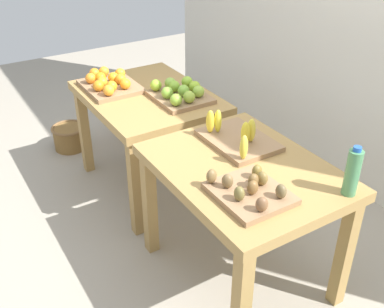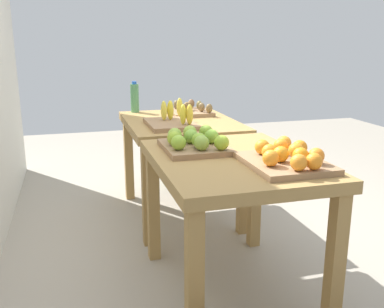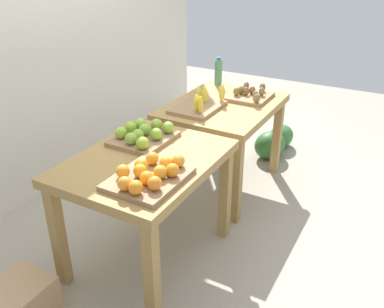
{
  "view_description": "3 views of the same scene",
  "coord_description": "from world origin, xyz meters",
  "px_view_note": "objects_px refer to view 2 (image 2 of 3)",
  "views": [
    {
      "loc": [
        2.15,
        -1.3,
        2.04
      ],
      "look_at": [
        0.1,
        -0.04,
        0.61
      ],
      "focal_mm": 43.12,
      "sensor_mm": 36.0,
      "label": 1
    },
    {
      "loc": [
        -2.58,
        0.79,
        1.35
      ],
      "look_at": [
        0.1,
        0.03,
        0.61
      ],
      "focal_mm": 40.61,
      "sensor_mm": 36.0,
      "label": 2
    },
    {
      "loc": [
        -2.37,
        -1.34,
        1.91
      ],
      "look_at": [
        -0.0,
        -0.02,
        0.55
      ],
      "focal_mm": 38.64,
      "sensor_mm": 36.0,
      "label": 3
    }
  ],
  "objects_px": {
    "display_table_left": "(233,178)",
    "display_table_right": "(180,134)",
    "orange_bin": "(287,158)",
    "water_bottle": "(135,98)",
    "banana_crate": "(172,121)",
    "apple_bin": "(195,142)",
    "watermelon_pile": "(180,167)",
    "kiwi_bin": "(190,110)"
  },
  "relations": [
    {
      "from": "display_table_left",
      "to": "display_table_right",
      "type": "distance_m",
      "value": 1.12
    },
    {
      "from": "orange_bin",
      "to": "water_bottle",
      "type": "relative_size",
      "value": 1.78
    },
    {
      "from": "banana_crate",
      "to": "apple_bin",
      "type": "bearing_deg",
      "value": 176.71
    },
    {
      "from": "banana_crate",
      "to": "water_bottle",
      "type": "height_order",
      "value": "water_bottle"
    },
    {
      "from": "banana_crate",
      "to": "water_bottle",
      "type": "bearing_deg",
      "value": 13.68
    },
    {
      "from": "banana_crate",
      "to": "watermelon_pile",
      "type": "height_order",
      "value": "banana_crate"
    },
    {
      "from": "banana_crate",
      "to": "kiwi_bin",
      "type": "xyz_separation_m",
      "value": [
        0.44,
        -0.25,
        -0.0
      ]
    },
    {
      "from": "apple_bin",
      "to": "water_bottle",
      "type": "relative_size",
      "value": 1.56
    },
    {
      "from": "apple_bin",
      "to": "orange_bin",
      "type": "bearing_deg",
      "value": -141.42
    },
    {
      "from": "display_table_left",
      "to": "water_bottle",
      "type": "bearing_deg",
      "value": 9.79
    },
    {
      "from": "orange_bin",
      "to": "kiwi_bin",
      "type": "distance_m",
      "value": 1.57
    },
    {
      "from": "water_bottle",
      "to": "watermelon_pile",
      "type": "xyz_separation_m",
      "value": [
        0.37,
        -0.48,
        -0.75
      ]
    },
    {
      "from": "banana_crate",
      "to": "orange_bin",
      "type": "bearing_deg",
      "value": -165.28
    },
    {
      "from": "display_table_left",
      "to": "banana_crate",
      "type": "xyz_separation_m",
      "value": [
        0.9,
        0.11,
        0.15
      ]
    },
    {
      "from": "kiwi_bin",
      "to": "water_bottle",
      "type": "relative_size",
      "value": 1.44
    },
    {
      "from": "kiwi_bin",
      "to": "water_bottle",
      "type": "height_order",
      "value": "water_bottle"
    },
    {
      "from": "orange_bin",
      "to": "water_bottle",
      "type": "height_order",
      "value": "water_bottle"
    },
    {
      "from": "watermelon_pile",
      "to": "banana_crate",
      "type": "bearing_deg",
      "value": 162.98
    },
    {
      "from": "kiwi_bin",
      "to": "water_bottle",
      "type": "bearing_deg",
      "value": 60.98
    },
    {
      "from": "apple_bin",
      "to": "watermelon_pile",
      "type": "xyz_separation_m",
      "value": [
        1.75,
        -0.36,
        -0.68
      ]
    },
    {
      "from": "water_bottle",
      "to": "watermelon_pile",
      "type": "bearing_deg",
      "value": -52.23
    },
    {
      "from": "banana_crate",
      "to": "kiwi_bin",
      "type": "distance_m",
      "value": 0.51
    },
    {
      "from": "display_table_left",
      "to": "kiwi_bin",
      "type": "xyz_separation_m",
      "value": [
        1.34,
        -0.14,
        0.14
      ]
    },
    {
      "from": "kiwi_bin",
      "to": "display_table_left",
      "type": "bearing_deg",
      "value": 173.94
    },
    {
      "from": "apple_bin",
      "to": "display_table_right",
      "type": "bearing_deg",
      "value": -9.2
    },
    {
      "from": "orange_bin",
      "to": "banana_crate",
      "type": "distance_m",
      "value": 1.17
    },
    {
      "from": "display_table_right",
      "to": "banana_crate",
      "type": "relative_size",
      "value": 2.33
    },
    {
      "from": "display_table_left",
      "to": "orange_bin",
      "type": "distance_m",
      "value": 0.33
    },
    {
      "from": "display_table_left",
      "to": "display_table_right",
      "type": "relative_size",
      "value": 1.0
    },
    {
      "from": "orange_bin",
      "to": "watermelon_pile",
      "type": "xyz_separation_m",
      "value": [
        2.17,
        -0.02,
        -0.67
      ]
    },
    {
      "from": "display_table_left",
      "to": "kiwi_bin",
      "type": "distance_m",
      "value": 1.36
    },
    {
      "from": "orange_bin",
      "to": "kiwi_bin",
      "type": "bearing_deg",
      "value": 1.64
    },
    {
      "from": "display_table_right",
      "to": "water_bottle",
      "type": "height_order",
      "value": "water_bottle"
    },
    {
      "from": "display_table_left",
      "to": "display_table_right",
      "type": "height_order",
      "value": "same"
    },
    {
      "from": "orange_bin",
      "to": "water_bottle",
      "type": "xyz_separation_m",
      "value": [
        1.8,
        0.46,
        0.08
      ]
    },
    {
      "from": "display_table_left",
      "to": "apple_bin",
      "type": "height_order",
      "value": "apple_bin"
    },
    {
      "from": "orange_bin",
      "to": "display_table_left",
      "type": "bearing_deg",
      "value": 39.98
    },
    {
      "from": "banana_crate",
      "to": "watermelon_pile",
      "type": "xyz_separation_m",
      "value": [
        1.04,
        -0.32,
        -0.67
      ]
    },
    {
      "from": "display_table_right",
      "to": "kiwi_bin",
      "type": "distance_m",
      "value": 0.3
    },
    {
      "from": "display_table_right",
      "to": "watermelon_pile",
      "type": "bearing_deg",
      "value": -14.28
    },
    {
      "from": "display_table_left",
      "to": "orange_bin",
      "type": "relative_size",
      "value": 2.29
    },
    {
      "from": "display_table_right",
      "to": "apple_bin",
      "type": "height_order",
      "value": "apple_bin"
    }
  ]
}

